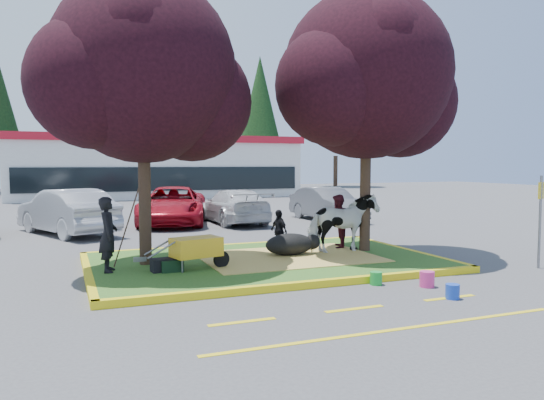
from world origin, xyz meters
name	(u,v)px	position (x,y,z in m)	size (l,w,h in m)	color
ground	(266,265)	(0.00, 0.00, 0.00)	(90.00, 90.00, 0.00)	#424244
median_island	(266,262)	(0.00, 0.00, 0.07)	(8.00, 5.00, 0.15)	#2B5A1C
curb_near	(312,284)	(0.00, -2.58, 0.07)	(8.30, 0.16, 0.15)	yellow
curb_far	(233,246)	(0.00, 2.58, 0.07)	(8.30, 0.16, 0.15)	yellow
curb_left	(88,275)	(-4.08, 0.00, 0.07)	(0.16, 5.30, 0.15)	yellow
curb_right	(406,251)	(4.08, 0.00, 0.07)	(0.16, 5.30, 0.15)	yellow
straw_bedding	(288,257)	(0.60, 0.00, 0.15)	(4.20, 3.00, 0.01)	#D8C059
tree_purple_left	(144,79)	(-2.78, 0.38, 4.36)	(5.06, 4.20, 6.51)	black
tree_purple_right	(368,83)	(2.92, 0.18, 4.56)	(5.30, 4.40, 6.82)	black
fire_lane_stripe_a	(242,322)	(-2.00, -4.20, 0.00)	(1.10, 0.12, 0.01)	yellow
fire_lane_stripe_b	(354,309)	(0.00, -4.20, 0.00)	(1.10, 0.12, 0.01)	yellow
fire_lane_stripe_c	(449,298)	(2.00, -4.20, 0.00)	(1.10, 0.12, 0.01)	yellow
fire_lane_long	(396,330)	(0.00, -5.40, 0.00)	(6.00, 0.10, 0.01)	yellow
retail_building	(156,166)	(2.00, 27.98, 2.25)	(20.40, 8.40, 4.40)	silver
treeline	(129,104)	(1.23, 37.61, 7.73)	(46.58, 7.80, 14.63)	black
cow	(342,223)	(2.16, 0.09, 0.91)	(0.82, 1.81, 1.53)	white
calf	(290,244)	(0.74, 0.23, 0.43)	(1.27, 0.72, 0.55)	black
handler	(108,234)	(-3.66, -0.19, 0.95)	(0.59, 0.38, 1.60)	black
visitor_a	(338,221)	(2.42, 0.81, 0.88)	(0.71, 0.55, 1.46)	#47141F
visitor_b	(279,231)	(0.65, 0.73, 0.71)	(0.65, 0.27, 1.12)	black
wheelbarrow	(197,247)	(-1.85, -0.65, 0.63)	(1.86, 0.84, 0.70)	black
gear_bag_dark	(164,265)	(-2.55, -0.59, 0.29)	(0.56, 0.30, 0.28)	black
gear_bag_green	(172,266)	(-2.41, -0.67, 0.28)	(0.47, 0.29, 0.25)	black
sign_post	(540,212)	(5.81, -2.76, 1.32)	(0.29, 0.15, 2.18)	slate
bucket_green	(376,278)	(1.33, -2.80, 0.13)	(0.25, 0.25, 0.27)	green
bucket_pink	(427,279)	(2.17, -3.34, 0.16)	(0.29, 0.29, 0.31)	#D72F7D
bucket_blue	(453,292)	(2.00, -4.27, 0.14)	(0.25, 0.25, 0.27)	#173DB9
car_silver	(67,212)	(-4.41, 7.68, 0.79)	(1.67, 4.79, 1.58)	#A9AAB1
car_red	(173,206)	(-0.40, 9.40, 0.76)	(2.51, 5.44, 1.51)	#9F0D1A
car_white	(234,206)	(1.99, 8.81, 0.69)	(1.95, 4.79, 1.39)	silver
car_grey	(327,204)	(6.03, 8.32, 0.71)	(1.51, 4.33, 1.43)	#56585E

